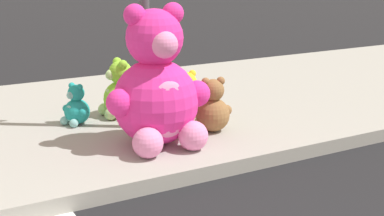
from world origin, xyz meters
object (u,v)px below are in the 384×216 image
at_px(plush_brown, 212,109).
at_px(plush_lime, 119,93).
at_px(plush_yellow, 186,99).
at_px(plush_teal, 76,108).
at_px(plush_pink_large, 157,90).

bearing_deg(plush_brown, plush_lime, 122.58).
height_order(plush_yellow, plush_teal, plush_yellow).
distance_m(plush_pink_large, plush_lime, 1.22).
xyz_separation_m(plush_pink_large, plush_brown, (0.73, 0.12, -0.33)).
xyz_separation_m(plush_pink_large, plush_yellow, (0.74, 0.74, -0.35)).
bearing_deg(plush_teal, plush_pink_large, -64.87).
xyz_separation_m(plush_brown, plush_lime, (-0.68, 1.06, 0.04)).
xyz_separation_m(plush_pink_large, plush_teal, (-0.52, 1.11, -0.39)).
distance_m(plush_pink_large, plush_yellow, 1.10).
relative_size(plush_brown, plush_lime, 0.87).
height_order(plush_pink_large, plush_brown, plush_pink_large).
bearing_deg(plush_lime, plush_yellow, -32.74).
relative_size(plush_pink_large, plush_yellow, 2.51).
bearing_deg(plush_pink_large, plush_lime, 87.28).
bearing_deg(plush_yellow, plush_teal, 163.74).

